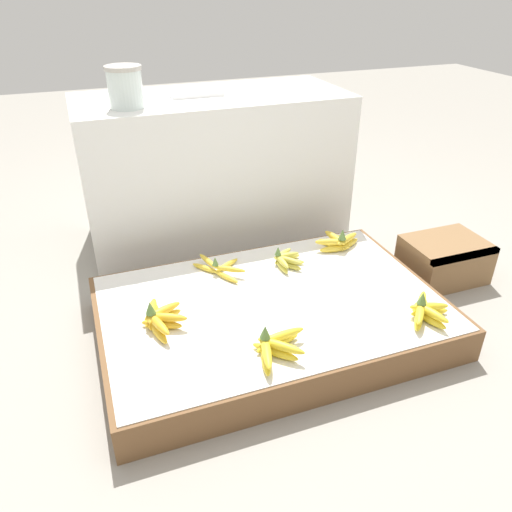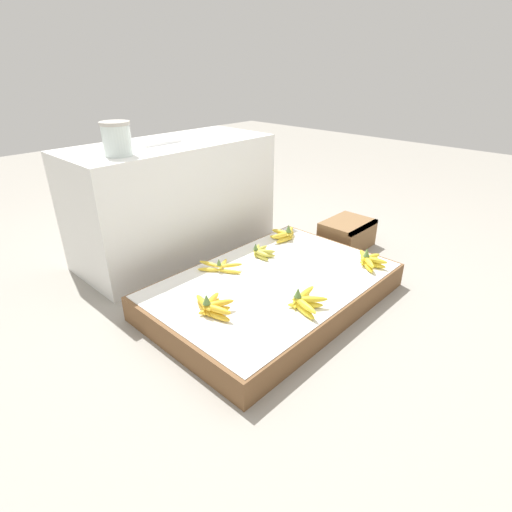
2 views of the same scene
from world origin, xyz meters
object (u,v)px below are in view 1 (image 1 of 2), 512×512
banana_bunch_front_right (425,311)px  banana_bunch_middle_left (159,318)px  banana_bunch_back_midright (286,260)px  wooden_crate (444,259)px  banana_bunch_back_right (339,242)px  glass_jar (125,87)px  foam_tray_white (195,93)px  banana_bunch_front_midleft (274,346)px  banana_bunch_back_midleft (219,267)px

banana_bunch_front_right → banana_bunch_middle_left: banana_bunch_middle_left is taller
banana_bunch_front_right → banana_bunch_back_midright: banana_bunch_front_right is taller
wooden_crate → banana_bunch_back_right: (-0.44, 0.19, 0.08)m
wooden_crate → glass_jar: (-1.25, 0.66, 0.72)m
banana_bunch_front_right → foam_tray_white: size_ratio=0.83×
foam_tray_white → banana_bunch_back_midright: bearing=-73.8°
banana_bunch_front_right → wooden_crate: bearing=43.5°
banana_bunch_front_midleft → banana_bunch_back_midright: 0.58m
banana_bunch_back_midright → banana_bunch_front_right: bearing=-58.3°
banana_bunch_front_right → banana_bunch_back_midleft: (-0.61, 0.56, -0.01)m
banana_bunch_front_midleft → banana_bunch_front_right: banana_bunch_front_midleft is taller
banana_bunch_front_right → foam_tray_white: (-0.51, 1.18, 0.56)m
banana_bunch_back_midleft → banana_bunch_back_midright: banana_bunch_back_midright is taller
wooden_crate → banana_bunch_front_right: banana_bunch_front_right is taller
banana_bunch_front_midleft → glass_jar: size_ratio=1.17×
banana_bunch_front_right → foam_tray_white: bearing=113.5°
glass_jar → foam_tray_white: (0.33, 0.14, -0.08)m
wooden_crate → banana_bunch_front_right: size_ratio=1.70×
glass_jar → banana_bunch_middle_left: bearing=-94.8°
banana_bunch_front_midleft → banana_bunch_back_midleft: (-0.02, 0.55, -0.01)m
wooden_crate → banana_bunch_middle_left: size_ratio=1.45×
banana_bunch_front_midleft → banana_bunch_back_midright: (0.26, 0.52, -0.01)m
wooden_crate → banana_bunch_back_midleft: 1.03m
wooden_crate → foam_tray_white: size_ratio=1.42×
wooden_crate → glass_jar: size_ratio=2.03×
foam_tray_white → banana_bunch_back_right: bearing=-52.3°
banana_bunch_back_right → banana_bunch_front_right: bearing=-85.9°
banana_bunch_back_right → banana_bunch_back_midright: bearing=-169.8°
banana_bunch_back_midright → wooden_crate: bearing=-10.8°
banana_bunch_back_midleft → glass_jar: glass_jar is taller
banana_bunch_middle_left → foam_tray_white: size_ratio=0.97×
banana_bunch_front_midleft → banana_bunch_back_right: (0.54, 0.57, -0.00)m
glass_jar → foam_tray_white: size_ratio=0.70×
glass_jar → foam_tray_white: glass_jar is taller
banana_bunch_middle_left → glass_jar: (0.06, 0.76, 0.64)m
wooden_crate → banana_bunch_back_midleft: (-1.01, 0.18, 0.07)m
banana_bunch_back_midleft → glass_jar: size_ratio=1.43×
banana_bunch_middle_left → glass_jar: 1.00m
banana_bunch_back_right → foam_tray_white: bearing=127.7°
foam_tray_white → banana_bunch_back_midleft: bearing=-98.4°
foam_tray_white → banana_bunch_front_right: bearing=-66.5°
banana_bunch_back_midleft → banana_bunch_back_midright: bearing=-7.8°
banana_bunch_back_midleft → banana_bunch_back_midright: 0.29m
wooden_crate → banana_bunch_back_midleft: size_ratio=1.43×
banana_bunch_back_right → glass_jar: 1.13m
banana_bunch_front_right → banana_bunch_back_right: bearing=94.1°
wooden_crate → banana_bunch_front_right: 0.56m
banana_bunch_front_midleft → banana_bunch_middle_left: size_ratio=0.84×
banana_bunch_front_midleft → banana_bunch_back_midleft: banana_bunch_front_midleft is taller
banana_bunch_front_midleft → banana_bunch_back_midleft: 0.56m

